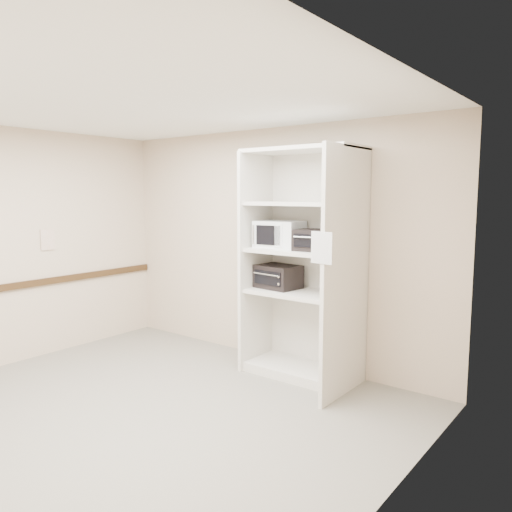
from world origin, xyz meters
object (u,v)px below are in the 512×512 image
Objects in this scene: shelving_unit at (306,272)px; toaster_oven_lower at (278,277)px; toaster_oven_upper at (315,240)px; microwave at (280,234)px.

shelving_unit is 0.38m from toaster_oven_lower.
toaster_oven_upper is 0.66m from toaster_oven_lower.
microwave is at bearing 167.15° from toaster_oven_upper.
microwave is 0.47m from toaster_oven_lower.
shelving_unit is 6.30× the size of toaster_oven_upper.
toaster_oven_upper is 0.84× the size of toaster_oven_lower.
shelving_unit is 0.37m from toaster_oven_upper.
microwave reaches higher than toaster_oven_upper.
microwave is 1.06× the size of toaster_oven_lower.
toaster_oven_upper is (0.12, -0.03, 0.35)m from shelving_unit.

